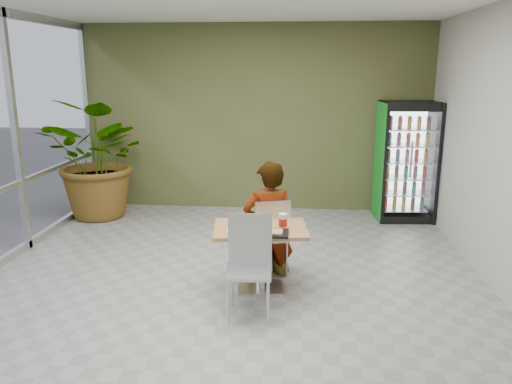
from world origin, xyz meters
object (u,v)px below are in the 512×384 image
chair_far (271,231)px  chair_near (250,257)px  cafeteria_tray (270,233)px  beverage_fridge (406,161)px  potted_plant (101,159)px  dining_table (260,245)px  soda_cup (283,221)px  seated_woman (269,230)px

chair_far → chair_near: 0.96m
cafeteria_tray → beverage_fridge: size_ratio=0.20×
chair_near → beverage_fridge: 4.15m
chair_far → potted_plant: 3.71m
beverage_fridge → potted_plant: (-5.01, -0.32, 0.03)m
dining_table → soda_cup: 0.39m
dining_table → potted_plant: potted_plant is taller
chair_far → potted_plant: size_ratio=0.48×
potted_plant → dining_table: bearing=-42.9°
beverage_fridge → seated_woman: bearing=-134.3°
dining_table → cafeteria_tray: bearing=-62.5°
chair_far → cafeteria_tray: size_ratio=2.41×
soda_cup → beverage_fridge: bearing=57.5°
soda_cup → cafeteria_tray: soda_cup is taller
chair_far → seated_woman: seated_woman is taller
chair_far → dining_table: bearing=61.7°
chair_far → chair_near: size_ratio=0.94×
potted_plant → soda_cup: bearing=-40.8°
seated_woman → dining_table: bearing=66.1°
dining_table → chair_near: (-0.07, -0.50, 0.06)m
cafeteria_tray → dining_table: bearing=117.5°
soda_cup → beverage_fridge: size_ratio=0.09×
dining_table → chair_far: 0.45m
chair_far → cafeteria_tray: chair_far is taller
beverage_fridge → potted_plant: bearing=179.5°
soda_cup → chair_near: bearing=-123.7°
soda_cup → seated_woman: bearing=110.0°
dining_table → cafeteria_tray: cafeteria_tray is taller
chair_near → chair_far: bearing=77.9°
chair_near → beverage_fridge: size_ratio=0.53×
soda_cup → potted_plant: (-3.10, 2.68, 0.16)m
soda_cup → cafeteria_tray: size_ratio=0.42×
chair_near → cafeteria_tray: size_ratio=2.58×
dining_table → beverage_fridge: 3.70m
dining_table → chair_far: (0.09, 0.44, 0.02)m
beverage_fridge → chair_far: bearing=-133.4°
chair_near → cafeteria_tray: chair_near is taller
chair_far → chair_near: chair_near is taller
chair_near → potted_plant: 4.23m
soda_cup → potted_plant: potted_plant is taller
dining_table → seated_woman: (0.06, 0.49, 0.02)m
chair_far → seated_woman: (-0.03, 0.05, -0.01)m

